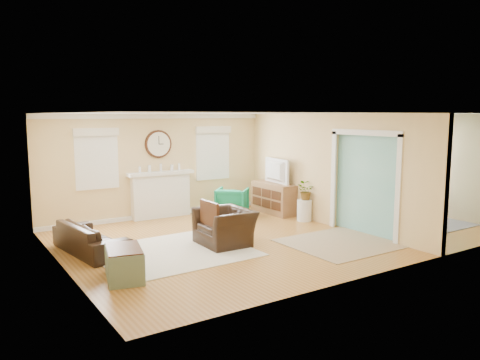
% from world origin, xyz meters
% --- Properties ---
extents(floor, '(9.00, 9.00, 0.00)m').
position_xyz_m(floor, '(0.00, 0.00, 0.00)').
color(floor, '#955C22').
rests_on(floor, ground).
extents(wall_back, '(9.00, 0.02, 2.60)m').
position_xyz_m(wall_back, '(0.00, 3.00, 1.30)').
color(wall_back, '#D3B47A').
rests_on(wall_back, ground).
extents(wall_front, '(9.00, 0.02, 2.60)m').
position_xyz_m(wall_front, '(0.00, -3.00, 1.30)').
color(wall_front, '#D3B47A').
rests_on(wall_front, ground).
extents(wall_left, '(0.02, 6.00, 2.60)m').
position_xyz_m(wall_left, '(-4.50, 0.00, 1.30)').
color(wall_left, '#D3B47A').
rests_on(wall_left, ground).
extents(wall_right, '(0.02, 6.00, 2.60)m').
position_xyz_m(wall_right, '(4.50, 0.00, 1.30)').
color(wall_right, '#D3B47A').
rests_on(wall_right, ground).
extents(ceiling, '(9.00, 6.00, 0.02)m').
position_xyz_m(ceiling, '(0.00, 0.00, 2.60)').
color(ceiling, white).
rests_on(ceiling, wall_back).
extents(partition, '(0.17, 6.00, 2.60)m').
position_xyz_m(partition, '(1.51, 0.28, 1.36)').
color(partition, '#D3B47A').
rests_on(partition, ground).
extents(fireplace, '(1.70, 0.30, 1.17)m').
position_xyz_m(fireplace, '(-1.50, 2.88, 0.60)').
color(fireplace, white).
rests_on(fireplace, ground).
extents(wall_clock, '(0.70, 0.07, 0.70)m').
position_xyz_m(wall_clock, '(-1.50, 2.97, 1.85)').
color(wall_clock, '#46200F').
rests_on(wall_clock, wall_back).
extents(window_left, '(1.05, 0.13, 1.42)m').
position_xyz_m(window_left, '(-3.05, 2.95, 1.66)').
color(window_left, white).
rests_on(window_left, wall_back).
extents(window_right, '(1.05, 0.13, 1.42)m').
position_xyz_m(window_right, '(0.05, 2.95, 1.66)').
color(window_right, white).
rests_on(window_right, wall_back).
extents(french_doors, '(0.06, 1.70, 2.20)m').
position_xyz_m(french_doors, '(4.45, 0.00, 1.10)').
color(french_doors, white).
rests_on(french_doors, ground).
extents(pendant, '(0.30, 0.30, 0.55)m').
position_xyz_m(pendant, '(3.00, 0.00, 2.20)').
color(pendant, gold).
rests_on(pendant, ceiling).
extents(rug_cream, '(2.81, 2.45, 0.01)m').
position_xyz_m(rug_cream, '(-2.55, -0.08, 0.01)').
color(rug_cream, beige).
rests_on(rug_cream, floor).
extents(rug_jute, '(2.36, 1.93, 0.01)m').
position_xyz_m(rug_jute, '(0.67, -1.36, 0.01)').
color(rug_jute, tan).
rests_on(rug_jute, floor).
extents(rug_grey, '(2.63, 3.29, 0.01)m').
position_xyz_m(rug_grey, '(3.15, -0.39, 0.01)').
color(rug_grey, slate).
rests_on(rug_grey, floor).
extents(sofa, '(1.02, 2.01, 0.56)m').
position_xyz_m(sofa, '(-3.84, 0.76, 0.28)').
color(sofa, black).
rests_on(sofa, floor).
extents(eames_chair, '(0.98, 1.11, 0.71)m').
position_xyz_m(eames_chair, '(-1.44, -0.14, 0.36)').
color(eames_chair, black).
rests_on(eames_chair, floor).
extents(green_chair, '(1.08, 1.08, 0.71)m').
position_xyz_m(green_chair, '(0.15, 2.13, 0.35)').
color(green_chair, '#027D54').
rests_on(green_chair, floor).
extents(trunk, '(0.73, 0.98, 0.51)m').
position_xyz_m(trunk, '(-3.81, -0.99, 0.25)').
color(trunk, slate).
rests_on(trunk, floor).
extents(credenza, '(0.48, 1.41, 0.80)m').
position_xyz_m(credenza, '(1.20, 1.76, 0.40)').
color(credenza, '#875F40').
rests_on(credenza, floor).
extents(tv, '(0.27, 1.13, 0.64)m').
position_xyz_m(tv, '(1.18, 1.76, 1.12)').
color(tv, black).
rests_on(tv, credenza).
extents(garden_stool, '(0.36, 0.36, 0.52)m').
position_xyz_m(garden_stool, '(1.27, 0.60, 0.26)').
color(garden_stool, white).
rests_on(garden_stool, floor).
extents(potted_plant, '(0.49, 0.51, 0.44)m').
position_xyz_m(potted_plant, '(1.27, 0.60, 0.74)').
color(potted_plant, '#337F33').
rests_on(potted_plant, garden_stool).
extents(dining_table, '(1.51, 2.18, 0.70)m').
position_xyz_m(dining_table, '(3.15, -0.39, 0.35)').
color(dining_table, '#46200F').
rests_on(dining_table, floor).
extents(dining_chair_n, '(0.42, 0.42, 0.88)m').
position_xyz_m(dining_chair_n, '(3.25, 0.65, 0.51)').
color(dining_chair_n, slate).
rests_on(dining_chair_n, floor).
extents(dining_chair_s, '(0.52, 0.52, 0.95)m').
position_xyz_m(dining_chair_s, '(3.07, -1.55, 0.56)').
color(dining_chair_s, slate).
rests_on(dining_chair_s, floor).
extents(dining_chair_w, '(0.53, 0.53, 1.04)m').
position_xyz_m(dining_chair_w, '(2.55, -0.44, 0.61)').
color(dining_chair_w, white).
rests_on(dining_chair_w, floor).
extents(dining_chair_e, '(0.56, 0.56, 1.04)m').
position_xyz_m(dining_chair_e, '(3.72, -0.45, 0.62)').
color(dining_chair_e, slate).
rests_on(dining_chair_e, floor).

